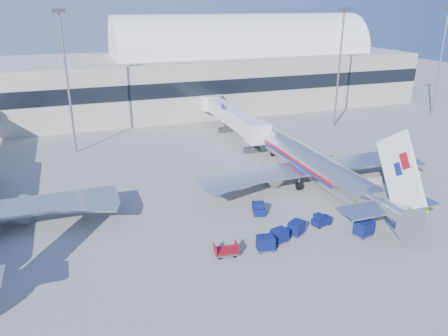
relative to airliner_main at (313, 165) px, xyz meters
name	(u,v)px	position (x,y,z in m)	size (l,w,h in m)	color
ground	(259,209)	(-10.00, -4.51, -2.93)	(260.00, 260.00, 0.00)	gray
terminal	(98,80)	(-23.60, 51.46, 4.60)	(170.00, 28.15, 21.00)	#B2AA9E
airliner_main	(313,165)	(0.00, 0.00, 0.00)	(32.00, 37.26, 12.07)	silver
jetbridge_near	(229,115)	(-2.40, 26.30, 1.00)	(4.40, 27.50, 6.25)	silver
mast_west	(65,62)	(-30.00, 25.49, 11.87)	(2.00, 1.20, 22.60)	slate
mast_east	(341,51)	(20.00, 25.49, 11.87)	(2.00, 1.20, 22.60)	slate
mast_far_east	(443,47)	(45.00, 25.49, 11.87)	(2.00, 1.20, 22.60)	slate
barrier_near	(372,181)	(8.00, -2.51, -2.48)	(3.00, 0.55, 0.90)	#9E9E96
barrier_mid	(392,178)	(11.30, -2.51, -2.48)	(3.00, 0.55, 0.90)	#9E9E96
barrier_far	(411,175)	(14.60, -2.51, -2.48)	(3.00, 0.55, 0.90)	#9E9E96
tug_lead	(321,220)	(-5.10, -10.64, -2.25)	(2.49, 1.70, 1.48)	#0A134C
tug_right	(362,205)	(1.43, -9.08, -2.17)	(2.72, 2.66, 1.66)	#0A134C
tug_left	(258,208)	(-10.53, -5.61, -2.16)	(1.96, 2.82, 1.67)	#0A134C
cart_train_a	(296,228)	(-8.73, -11.57, -2.10)	(2.21, 2.08, 1.55)	#0A134C
cart_train_b	(279,235)	(-11.15, -12.41, -2.12)	(2.00, 1.72, 1.50)	#0A134C
cart_train_c	(266,243)	(-13.17, -13.37, -2.09)	(1.94, 1.57, 1.57)	#0A134C
cart_solo_near	(364,228)	(-2.08, -14.22, -2.00)	(2.29, 1.96, 1.73)	#0A134C
cart_solo_far	(408,207)	(6.17, -11.51, -2.12)	(1.73, 1.33, 1.51)	#0A134C
cart_open_red	(226,251)	(-17.21, -12.87, -2.48)	(2.50, 1.90, 0.62)	slate
ramp_worker	(426,209)	(7.72, -12.72, -2.02)	(0.67, 0.44, 1.82)	#B7E918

